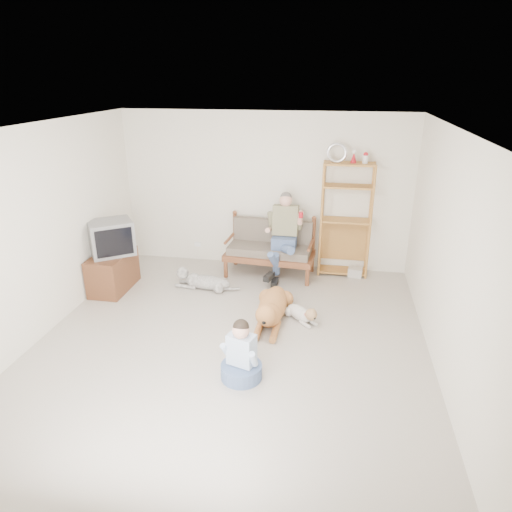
% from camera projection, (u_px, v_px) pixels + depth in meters
% --- Properties ---
extents(floor, '(5.50, 5.50, 0.00)m').
position_uv_depth(floor, '(231.00, 344.00, 5.89)').
color(floor, beige).
rests_on(floor, ground).
extents(ceiling, '(5.50, 5.50, 0.00)m').
position_uv_depth(ceiling, '(225.00, 129.00, 4.89)').
color(ceiling, silver).
rests_on(ceiling, ground).
extents(wall_back, '(5.00, 0.00, 5.00)m').
position_uv_depth(wall_back, '(264.00, 192.00, 7.91)').
color(wall_back, silver).
rests_on(wall_back, ground).
extents(wall_front, '(5.00, 0.00, 5.00)m').
position_uv_depth(wall_front, '(128.00, 397.00, 2.88)').
color(wall_front, silver).
rests_on(wall_front, ground).
extents(wall_left, '(0.00, 5.50, 5.50)m').
position_uv_depth(wall_left, '(37.00, 235.00, 5.79)').
color(wall_left, silver).
rests_on(wall_left, ground).
extents(wall_right, '(0.00, 5.50, 5.50)m').
position_uv_depth(wall_right, '(451.00, 260.00, 4.99)').
color(wall_right, silver).
rests_on(wall_right, ground).
extents(loveseat, '(1.54, 0.80, 0.95)m').
position_uv_depth(loveseat, '(270.00, 247.00, 7.83)').
color(loveseat, brown).
rests_on(loveseat, ground).
extents(man, '(0.55, 0.79, 1.28)m').
position_uv_depth(man, '(282.00, 242.00, 7.53)').
color(man, '#536798').
rests_on(man, loveseat).
extents(etagere, '(0.86, 0.38, 2.24)m').
position_uv_depth(etagere, '(345.00, 219.00, 7.63)').
color(etagere, '#C57F3E').
rests_on(etagere, ground).
extents(book_stack, '(0.26, 0.20, 0.15)m').
position_uv_depth(book_stack, '(355.00, 272.00, 7.84)').
color(book_stack, silver).
rests_on(book_stack, ground).
extents(tv_stand, '(0.50, 0.90, 0.60)m').
position_uv_depth(tv_stand, '(113.00, 272.00, 7.31)').
color(tv_stand, brown).
rests_on(tv_stand, ground).
extents(crt_tv, '(0.83, 0.80, 0.54)m').
position_uv_depth(crt_tv, '(111.00, 238.00, 7.13)').
color(crt_tv, slate).
rests_on(crt_tv, tv_stand).
extents(wall_outlet, '(0.12, 0.02, 0.08)m').
position_uv_depth(wall_outlet, '(198.00, 244.00, 8.48)').
color(wall_outlet, white).
rests_on(wall_outlet, ground).
extents(golden_retriever, '(0.41, 1.57, 0.48)m').
position_uv_depth(golden_retriever, '(271.00, 308.00, 6.39)').
color(golden_retriever, '#BA7940').
rests_on(golden_retriever, ground).
extents(shaggy_dog, '(1.13, 0.33, 0.33)m').
position_uv_depth(shaggy_dog, '(202.00, 281.00, 7.39)').
color(shaggy_dog, white).
rests_on(shaggy_dog, ground).
extents(terrier, '(0.55, 0.55, 0.27)m').
position_uv_depth(terrier, '(303.00, 314.00, 6.41)').
color(terrier, silver).
rests_on(terrier, ground).
extents(child, '(0.47, 0.47, 0.75)m').
position_uv_depth(child, '(241.00, 357.00, 5.15)').
color(child, '#536798').
rests_on(child, ground).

